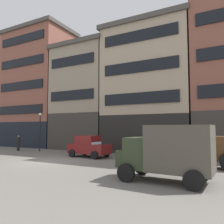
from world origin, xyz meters
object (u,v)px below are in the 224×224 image
sedan_dark (89,146)px  fire_hydrant_curbside (216,156)px  delivery_truck_near (167,151)px  pedestrian_officer (19,142)px  cargo_wagon (215,150)px  streetlamp_curbside (40,126)px

sedan_dark → fire_hydrant_curbside: (9.79, 2.09, -0.49)m
sedan_dark → delivery_truck_near: bearing=-35.0°
fire_hydrant_curbside → pedestrian_officer: bearing=-176.4°
cargo_wagon → delivery_truck_near: 5.16m
delivery_truck_near → pedestrian_officer: delivery_truck_near is taller
streetlamp_curbside → cargo_wagon: bearing=-7.8°
delivery_truck_near → streetlamp_curbside: size_ratio=1.07×
pedestrian_officer → fire_hydrant_curbside: size_ratio=2.16×
pedestrian_officer → fire_hydrant_curbside: 19.64m
pedestrian_officer → streetlamp_curbside: bearing=15.5°
fire_hydrant_curbside → streetlamp_curbside: bearing=-178.1°
sedan_dark → fire_hydrant_curbside: bearing=12.0°
delivery_truck_near → fire_hydrant_curbside: (1.65, 7.79, -1.00)m
fire_hydrant_curbside → sedan_dark: bearing=-168.0°
sedan_dark → streetlamp_curbside: 7.71m
cargo_wagon → streetlamp_curbside: bearing=172.2°
sedan_dark → pedestrian_officer: 9.83m
pedestrian_officer → sedan_dark: bearing=-4.9°
pedestrian_officer → fire_hydrant_curbside: pedestrian_officer is taller
cargo_wagon → delivery_truck_near: (-1.74, -4.85, 0.28)m
pedestrian_officer → streetlamp_curbside: (2.45, 0.68, 1.69)m
delivery_truck_near → pedestrian_officer: (-17.94, 6.54, -0.44)m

